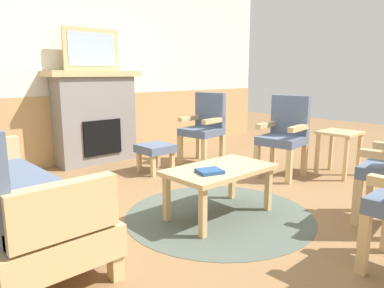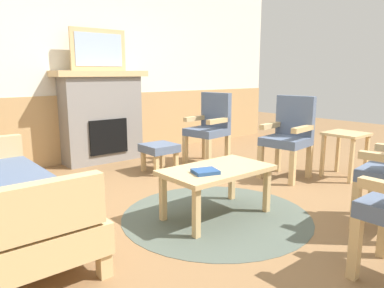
{
  "view_description": "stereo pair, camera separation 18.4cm",
  "coord_description": "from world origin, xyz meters",
  "views": [
    {
      "loc": [
        -2.4,
        -2.26,
        1.25
      ],
      "look_at": [
        0.0,
        0.35,
        0.55
      ],
      "focal_mm": 33.82,
      "sensor_mm": 36.0,
      "label": 1
    },
    {
      "loc": [
        -2.26,
        -2.38,
        1.25
      ],
      "look_at": [
        0.0,
        0.35,
        0.55
      ],
      "focal_mm": 33.82,
      "sensor_mm": 36.0,
      "label": 2
    }
  ],
  "objects": [
    {
      "name": "armchair_near_fireplace",
      "position": [
        1.37,
        0.17,
        0.54
      ],
      "size": [
        0.54,
        0.54,
        0.98
      ],
      "color": "tan",
      "rests_on": "ground_plane"
    },
    {
      "name": "couch",
      "position": [
        -1.72,
        0.39,
        0.4
      ],
      "size": [
        0.7,
        1.8,
        0.98
      ],
      "color": "tan",
      "rests_on": "ground_plane"
    },
    {
      "name": "coffee_table",
      "position": [
        -0.16,
        -0.18,
        0.39
      ],
      "size": [
        0.96,
        0.56,
        0.44
      ],
      "color": "tan",
      "rests_on": "ground_plane"
    },
    {
      "name": "round_rug",
      "position": [
        -0.16,
        -0.18,
        0.0
      ],
      "size": [
        1.67,
        1.67,
        0.01
      ],
      "primitive_type": "cylinder",
      "color": "#4C564C",
      "rests_on": "ground_plane"
    },
    {
      "name": "armchair_by_window_left",
      "position": [
        1.12,
        1.3,
        0.54
      ],
      "size": [
        0.54,
        0.54,
        0.98
      ],
      "color": "tan",
      "rests_on": "ground_plane"
    },
    {
      "name": "footstool",
      "position": [
        0.29,
        1.36,
        0.28
      ],
      "size": [
        0.4,
        0.4,
        0.36
      ],
      "color": "tan",
      "rests_on": "ground_plane"
    },
    {
      "name": "wall_back",
      "position": [
        0.0,
        2.6,
        1.31
      ],
      "size": [
        7.2,
        0.14,
        2.7
      ],
      "color": "silver",
      "rests_on": "ground_plane"
    },
    {
      "name": "framed_picture",
      "position": [
        0.0,
        2.35,
        1.56
      ],
      "size": [
        0.8,
        0.04,
        0.56
      ],
      "color": "tan",
      "rests_on": "fireplace"
    },
    {
      "name": "ground_plane",
      "position": [
        0.0,
        0.0,
        0.0
      ],
      "size": [
        14.0,
        14.0,
        0.0
      ],
      "primitive_type": "plane",
      "color": "olive"
    },
    {
      "name": "fireplace",
      "position": [
        0.0,
        2.35,
        0.65
      ],
      "size": [
        1.3,
        0.44,
        1.28
      ],
      "color": "gray",
      "rests_on": "ground_plane"
    },
    {
      "name": "book_on_table",
      "position": [
        -0.35,
        -0.25,
        0.46
      ],
      "size": [
        0.24,
        0.22,
        0.03
      ],
      "primitive_type": "cube",
      "rotation": [
        0.0,
        0.0,
        -0.31
      ],
      "color": "navy",
      "rests_on": "coffee_table"
    },
    {
      "name": "side_table",
      "position": [
        1.87,
        -0.28,
        0.43
      ],
      "size": [
        0.44,
        0.44,
        0.55
      ],
      "color": "tan",
      "rests_on": "ground_plane"
    }
  ]
}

